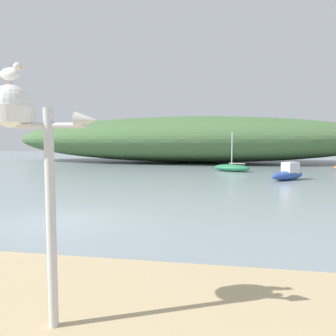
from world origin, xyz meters
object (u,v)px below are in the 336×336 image
mast_structure (21,126)px  motorboat_far_right (288,173)px  seagull_on_radar (11,72)px  sailboat_mid_channel (232,168)px

mast_structure → motorboat_far_right: mast_structure is taller
mast_structure → seagull_on_radar: bearing=-178.6°
seagull_on_radar → mast_structure: bearing=1.4°
seagull_on_radar → motorboat_far_right: seagull_on_radar is taller
mast_structure → motorboat_far_right: bearing=72.1°
mast_structure → sailboat_mid_channel: (2.60, 24.34, -2.41)m
mast_structure → seagull_on_radar: size_ratio=8.02×
sailboat_mid_channel → mast_structure: bearing=-96.1°
seagull_on_radar → sailboat_mid_channel: size_ratio=0.12×
motorboat_far_right → mast_structure: bearing=-107.9°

